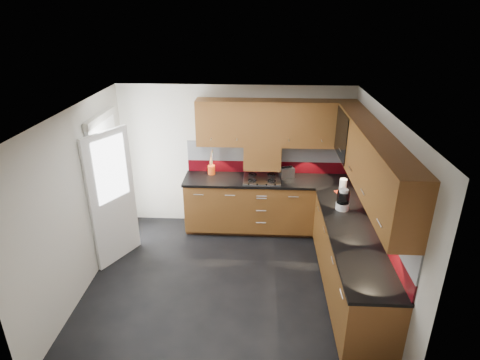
# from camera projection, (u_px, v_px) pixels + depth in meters

# --- Properties ---
(room) EXTENTS (4.00, 3.80, 2.64)m
(room) POSITION_uv_depth(u_px,v_px,m) (226.00, 185.00, 4.94)
(room) COLOR black
(base_cabinets) EXTENTS (2.70, 3.20, 0.95)m
(base_cabinets) POSITION_uv_depth(u_px,v_px,m) (302.00, 231.00, 5.97)
(base_cabinets) COLOR brown
(base_cabinets) RESTS_ON room
(countertop) EXTENTS (2.72, 3.22, 0.04)m
(countertop) POSITION_uv_depth(u_px,v_px,m) (304.00, 203.00, 5.76)
(countertop) COLOR black
(countertop) RESTS_ON base_cabinets
(backsplash) EXTENTS (2.70, 3.20, 0.54)m
(backsplash) POSITION_uv_depth(u_px,v_px,m) (319.00, 179.00, 5.84)
(backsplash) COLOR maroon
(backsplash) RESTS_ON countertop
(upper_cabinets) EXTENTS (2.50, 3.20, 0.72)m
(upper_cabinets) POSITION_uv_depth(u_px,v_px,m) (320.00, 141.00, 5.46)
(upper_cabinets) COLOR brown
(upper_cabinets) RESTS_ON room
(extractor_hood) EXTENTS (0.60, 0.33, 0.40)m
(extractor_hood) POSITION_uv_depth(u_px,v_px,m) (262.00, 156.00, 6.50)
(extractor_hood) COLOR brown
(extractor_hood) RESTS_ON room
(glass_cabinet) EXTENTS (0.32, 0.80, 0.66)m
(glass_cabinet) POSITION_uv_depth(u_px,v_px,m) (352.00, 133.00, 5.69)
(glass_cabinet) COLOR black
(glass_cabinet) RESTS_ON room
(back_door) EXTENTS (0.42, 1.19, 2.04)m
(back_door) POSITION_uv_depth(u_px,v_px,m) (110.00, 190.00, 5.90)
(back_door) COLOR white
(back_door) RESTS_ON room
(gas_hob) EXTENTS (0.60, 0.53, 0.05)m
(gas_hob) POSITION_uv_depth(u_px,v_px,m) (262.00, 179.00, 6.48)
(gas_hob) COLOR silver
(gas_hob) RESTS_ON countertop
(utensil_pot) EXTENTS (0.12, 0.12, 0.43)m
(utensil_pot) POSITION_uv_depth(u_px,v_px,m) (211.00, 169.00, 6.67)
(utensil_pot) COLOR #C94512
(utensil_pot) RESTS_ON countertop
(toaster) EXTENTS (0.27, 0.22, 0.17)m
(toaster) POSITION_uv_depth(u_px,v_px,m) (287.00, 172.00, 6.55)
(toaster) COLOR silver
(toaster) RESTS_ON countertop
(food_processor) EXTENTS (0.18, 0.18, 0.30)m
(food_processor) POSITION_uv_depth(u_px,v_px,m) (343.00, 200.00, 5.49)
(food_processor) COLOR white
(food_processor) RESTS_ON countertop
(paper_towel) EXTENTS (0.13, 0.13, 0.22)m
(paper_towel) POSITION_uv_depth(u_px,v_px,m) (343.00, 186.00, 5.99)
(paper_towel) COLOR white
(paper_towel) RESTS_ON countertop
(orange_cloth) EXTENTS (0.17, 0.15, 0.01)m
(orange_cloth) POSITION_uv_depth(u_px,v_px,m) (340.00, 192.00, 6.04)
(orange_cloth) COLOR red
(orange_cloth) RESTS_ON countertop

